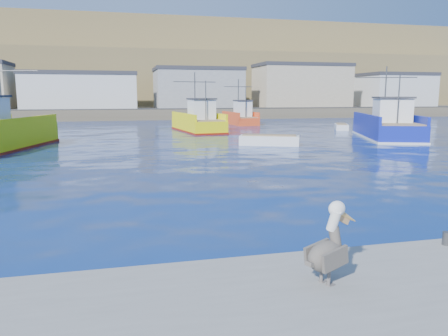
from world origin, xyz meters
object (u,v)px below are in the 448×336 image
boat_orange (241,117)px  skiff_mid (269,141)px  trawler_blue (387,127)px  trawler_yellow_b (198,122)px  pelican (329,249)px  skiff_far (341,127)px

boat_orange → skiff_mid: 24.59m
trawler_blue → boat_orange: bearing=109.8°
trawler_yellow_b → trawler_blue: bearing=-37.2°
trawler_blue → pelican: trawler_blue is taller
skiff_mid → skiff_far: 18.45m
pelican → skiff_far: bearing=61.2°
boat_orange → skiff_mid: (-4.50, -24.17, -0.68)m
boat_orange → trawler_yellow_b: bearing=-127.3°
trawler_yellow_b → pelican: 39.90m
trawler_blue → pelican: 34.47m
trawler_blue → skiff_far: bearing=84.4°
boat_orange → pelican: boat_orange is taller
trawler_yellow_b → trawler_blue: (15.20, -11.55, 0.07)m
skiff_far → skiff_mid: bearing=-135.6°
trawler_yellow_b → skiff_far: bearing=-5.0°
trawler_yellow_b → boat_orange: (7.51, 9.86, 0.02)m
skiff_mid → boat_orange: bearing=79.5°
pelican → boat_orange: bearing=76.0°
trawler_blue → skiff_mid: 12.52m
boat_orange → trawler_blue: bearing=-70.2°
trawler_yellow_b → skiff_far: (16.20, -1.41, -0.71)m
boat_orange → pelican: 50.98m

